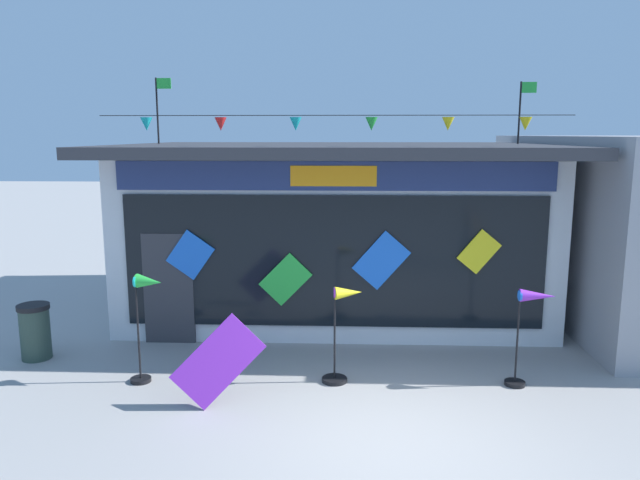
% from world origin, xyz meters
% --- Properties ---
extents(ground_plane, '(80.00, 80.00, 0.00)m').
position_xyz_m(ground_plane, '(0.00, 0.00, 0.00)').
color(ground_plane, '#9E9B99').
extents(kite_shop_building, '(8.56, 6.35, 4.90)m').
position_xyz_m(kite_shop_building, '(-0.79, 5.89, 1.78)').
color(kite_shop_building, silver).
rests_on(kite_shop_building, ground_plane).
extents(wind_spinner_far_left, '(0.59, 0.31, 1.68)m').
position_xyz_m(wind_spinner_far_left, '(-3.54, 1.53, 1.20)').
color(wind_spinner_far_left, black).
rests_on(wind_spinner_far_left, ground_plane).
extents(wind_spinner_left, '(0.62, 0.38, 1.50)m').
position_xyz_m(wind_spinner_left, '(-0.61, 1.65, 0.91)').
color(wind_spinner_left, black).
rests_on(wind_spinner_left, ground_plane).
extents(wind_spinner_center_left, '(0.67, 0.31, 1.49)m').
position_xyz_m(wind_spinner_center_left, '(2.16, 1.64, 1.07)').
color(wind_spinner_center_left, black).
rests_on(wind_spinner_center_left, ground_plane).
extents(trash_bin, '(0.52, 0.52, 0.94)m').
position_xyz_m(trash_bin, '(-5.75, 2.40, 0.47)').
color(trash_bin, '#2D4238').
rests_on(trash_bin, ground_plane).
extents(display_kite_on_ground, '(1.31, 0.29, 1.31)m').
position_xyz_m(display_kite_on_ground, '(-2.31, 0.74, 0.65)').
color(display_kite_on_ground, purple).
rests_on(display_kite_on_ground, ground_plane).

